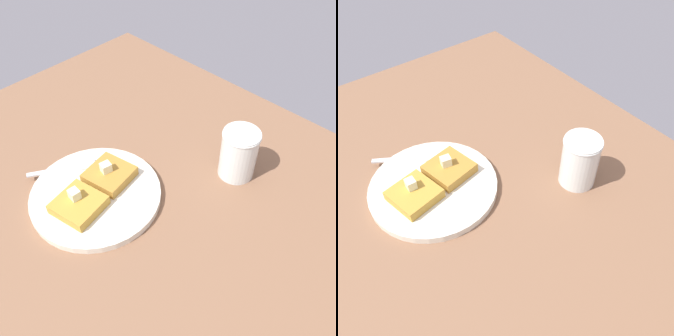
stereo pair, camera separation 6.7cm
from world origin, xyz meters
The scene contains 8 objects.
table_surface centered at (0.00, 0.00, 1.14)cm, with size 104.12×104.12×2.27cm, color brown.
plate centered at (4.72, 7.55, 3.09)cm, with size 23.68×23.68×1.41cm.
toast_slice_left centered at (0.60, 6.73, 4.64)cm, with size 7.61×7.68×1.93cm, color #B58631.
toast_slice_middle centered at (8.84, 8.37, 4.64)cm, with size 7.61×7.68×1.93cm, color #A9772D.
butter_pat_primary centered at (0.75, 7.68, 6.51)cm, with size 1.81×1.63×1.81cm, color #EFF1C3.
butter_pat_secondary centered at (8.56, 8.75, 6.51)cm, with size 1.81×1.63×1.81cm, color #F1EFC2.
fork centered at (6.00, 15.34, 3.86)cm, with size 14.40×9.56×0.36cm.
syrup_jar centered at (27.55, -6.90, 6.81)cm, with size 7.08×7.08×10.02cm.
Camera 1 is at (-17.69, -32.30, 55.34)cm, focal length 40.00 mm.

